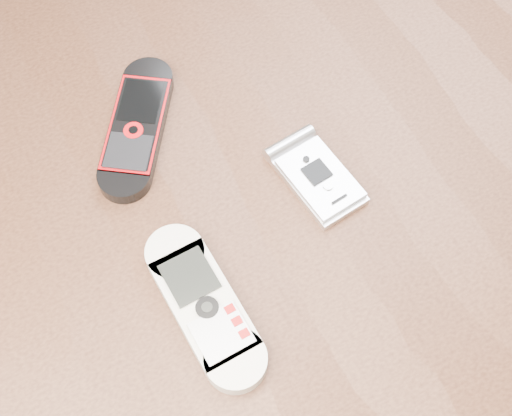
% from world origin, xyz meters
% --- Properties ---
extents(ground, '(4.00, 4.00, 0.00)m').
position_xyz_m(ground, '(0.00, 0.00, 0.00)').
color(ground, '#472B19').
rests_on(ground, ground).
extents(table, '(1.20, 0.80, 0.75)m').
position_xyz_m(table, '(0.00, 0.00, 0.64)').
color(table, black).
rests_on(table, ground).
extents(nokia_white, '(0.05, 0.15, 0.02)m').
position_xyz_m(nokia_white, '(-0.07, -0.05, 0.76)').
color(nokia_white, beige).
rests_on(nokia_white, table).
extents(nokia_black_red, '(0.12, 0.15, 0.01)m').
position_xyz_m(nokia_black_red, '(-0.05, 0.12, 0.76)').
color(nokia_black_red, black).
rests_on(nokia_black_red, table).
extents(motorola_razr, '(0.06, 0.10, 0.01)m').
position_xyz_m(motorola_razr, '(0.06, 0.00, 0.76)').
color(motorola_razr, silver).
rests_on(motorola_razr, table).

